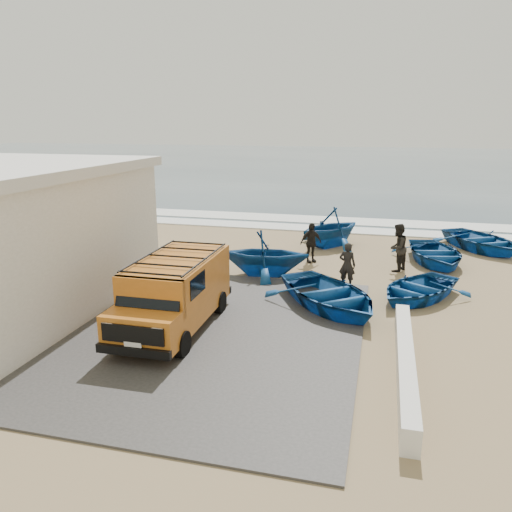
# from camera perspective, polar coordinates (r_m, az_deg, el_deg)

# --- Properties ---
(ground) EXTENTS (160.00, 160.00, 0.00)m
(ground) POSITION_cam_1_polar(r_m,az_deg,el_deg) (15.27, -2.92, -5.86)
(ground) COLOR #957D56
(slab) EXTENTS (12.00, 10.00, 0.05)m
(slab) POSITION_cam_1_polar(r_m,az_deg,el_deg) (14.27, -13.11, -7.70)
(slab) COLOR #423F3C
(slab) RESTS_ON ground
(ocean) EXTENTS (180.00, 88.00, 0.01)m
(ocean) POSITION_cam_1_polar(r_m,az_deg,el_deg) (69.94, 11.00, 10.41)
(ocean) COLOR #385166
(ocean) RESTS_ON ground
(surf_line) EXTENTS (180.00, 1.60, 0.06)m
(surf_line) POSITION_cam_1_polar(r_m,az_deg,el_deg) (26.52, 4.78, 3.26)
(surf_line) COLOR white
(surf_line) RESTS_ON ground
(surf_wash) EXTENTS (180.00, 2.20, 0.04)m
(surf_wash) POSITION_cam_1_polar(r_m,az_deg,el_deg) (28.94, 5.62, 4.23)
(surf_wash) COLOR white
(surf_wash) RESTS_ON ground
(parapet) EXTENTS (0.35, 6.00, 0.55)m
(parapet) POSITION_cam_1_polar(r_m,az_deg,el_deg) (11.82, 16.68, -11.61)
(parapet) COLOR silver
(parapet) RESTS_ON ground
(van) EXTENTS (1.91, 4.65, 1.99)m
(van) POSITION_cam_1_polar(r_m,az_deg,el_deg) (13.61, -9.27, -3.94)
(van) COLOR #C76D1D
(van) RESTS_ON ground
(boat_near_left) EXTENTS (4.98, 5.17, 0.87)m
(boat_near_left) POSITION_cam_1_polar(r_m,az_deg,el_deg) (15.20, 8.33, -4.36)
(boat_near_left) COLOR #11498C
(boat_near_left) RESTS_ON ground
(boat_near_right) EXTENTS (4.00, 4.29, 0.72)m
(boat_near_right) POSITION_cam_1_polar(r_m,az_deg,el_deg) (16.62, 17.97, -3.52)
(boat_near_right) COLOR #11498C
(boat_near_right) RESTS_ON ground
(boat_mid_left) EXTENTS (3.42, 3.04, 1.66)m
(boat_mid_left) POSITION_cam_1_polar(r_m,az_deg,el_deg) (18.13, 1.05, 0.32)
(boat_mid_left) COLOR #11498C
(boat_mid_left) RESTS_ON ground
(boat_mid_right) EXTENTS (3.59, 4.46, 0.82)m
(boat_mid_right) POSITION_cam_1_polar(r_m,az_deg,el_deg) (21.00, 19.76, 0.30)
(boat_mid_right) COLOR #11498C
(boat_mid_right) RESTS_ON ground
(boat_far_left) EXTENTS (4.34, 4.43, 1.77)m
(boat_far_left) POSITION_cam_1_polar(r_m,az_deg,el_deg) (22.61, 8.50, 3.29)
(boat_far_left) COLOR #11498C
(boat_far_left) RESTS_ON ground
(boat_far_right) EXTENTS (4.72, 5.16, 0.87)m
(boat_far_right) POSITION_cam_1_polar(r_m,az_deg,el_deg) (23.92, 24.35, 1.64)
(boat_far_right) COLOR #11498C
(boat_far_right) RESTS_ON ground
(fisherman_front) EXTENTS (0.62, 0.46, 1.55)m
(fisherman_front) POSITION_cam_1_polar(r_m,az_deg,el_deg) (17.12, 10.38, -1.02)
(fisherman_front) COLOR black
(fisherman_front) RESTS_ON ground
(fisherman_middle) EXTENTS (1.01, 1.10, 1.81)m
(fisherman_middle) POSITION_cam_1_polar(r_m,az_deg,el_deg) (19.37, 15.86, 0.93)
(fisherman_middle) COLOR black
(fisherman_middle) RESTS_ON ground
(fisherman_back) EXTENTS (0.98, 0.89, 1.60)m
(fisherman_back) POSITION_cam_1_polar(r_m,az_deg,el_deg) (19.94, 6.29, 1.52)
(fisherman_back) COLOR black
(fisherman_back) RESTS_ON ground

